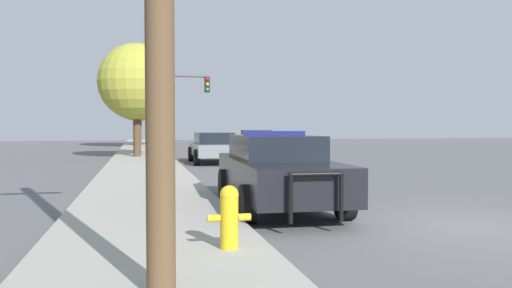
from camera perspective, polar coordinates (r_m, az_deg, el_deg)
name	(u,v)px	position (r m, az deg, el deg)	size (l,w,h in m)	color
ground_plane	(459,226)	(9.21, 22.20, -8.62)	(110.00, 110.00, 0.00)	#565659
sidewalk_left	(152,237)	(7.55, -11.85, -10.36)	(3.00, 110.00, 0.13)	#99968C
police_car	(276,169)	(10.34, 2.34, -2.89)	(2.16, 5.24, 1.58)	black
fire_hydrant	(229,215)	(6.38, -3.08, -8.09)	(0.55, 0.24, 0.80)	gold
traffic_light	(174,96)	(28.73, -9.38, 5.38)	(3.65, 0.35, 4.56)	#424247
car_background_oncoming	(257,141)	(32.23, 0.09, 0.38)	(2.15, 4.08, 1.44)	#474C51
car_background_midblock	(213,147)	(22.94, -4.91, -0.31)	(2.06, 4.51, 1.40)	slate
tree_sidewalk_far	(139,85)	(41.36, -13.26, 6.60)	(5.85, 5.85, 7.83)	brown
tree_sidewalk_mid	(137,82)	(26.59, -13.49, 6.91)	(3.93, 3.93, 5.83)	#4C3823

